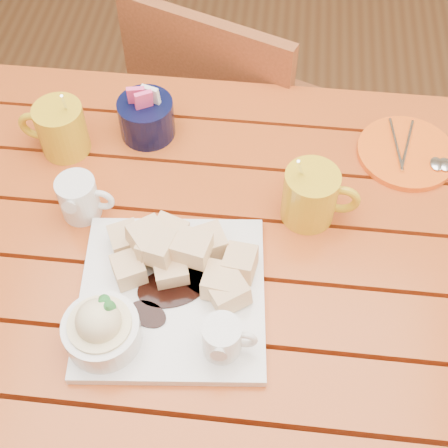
# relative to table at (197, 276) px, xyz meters

# --- Properties ---
(ground) EXTENTS (5.00, 5.00, 0.00)m
(ground) POSITION_rel_table_xyz_m (0.00, -0.00, -0.64)
(ground) COLOR brown
(ground) RESTS_ON ground
(table) EXTENTS (1.20, 0.79, 0.75)m
(table) POSITION_rel_table_xyz_m (0.00, 0.00, 0.00)
(table) COLOR #9E4314
(table) RESTS_ON ground
(dessert_plate) EXTENTS (0.31, 0.31, 0.11)m
(dessert_plate) POSITION_rel_table_xyz_m (-0.04, -0.12, 0.14)
(dessert_plate) COLOR white
(dessert_plate) RESTS_ON table
(coffee_mug_left) EXTENTS (0.12, 0.09, 0.15)m
(coffee_mug_left) POSITION_rel_table_xyz_m (-0.26, 0.18, 0.16)
(coffee_mug_left) COLOR gold
(coffee_mug_left) RESTS_ON table
(coffee_mug_right) EXTENTS (0.13, 0.09, 0.15)m
(coffee_mug_right) POSITION_rel_table_xyz_m (0.18, 0.08, 0.16)
(coffee_mug_right) COLOR gold
(coffee_mug_right) RESTS_ON table
(cream_pitcher) EXTENTS (0.09, 0.08, 0.08)m
(cream_pitcher) POSITION_rel_table_xyz_m (-0.19, 0.04, 0.15)
(cream_pitcher) COLOR white
(cream_pitcher) RESTS_ON table
(sugar_caddy) EXTENTS (0.10, 0.10, 0.11)m
(sugar_caddy) POSITION_rel_table_xyz_m (-0.12, 0.24, 0.15)
(sugar_caddy) COLOR black
(sugar_caddy) RESTS_ON table
(orange_saucer) EXTENTS (0.18, 0.18, 0.02)m
(orange_saucer) POSITION_rel_table_xyz_m (0.36, 0.23, 0.11)
(orange_saucer) COLOR #FF5F16
(orange_saucer) RESTS_ON table
(chair_far) EXTENTS (0.51, 0.51, 0.84)m
(chair_far) POSITION_rel_table_xyz_m (-0.01, 0.57, -0.17)
(chair_far) COLOR brown
(chair_far) RESTS_ON ground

